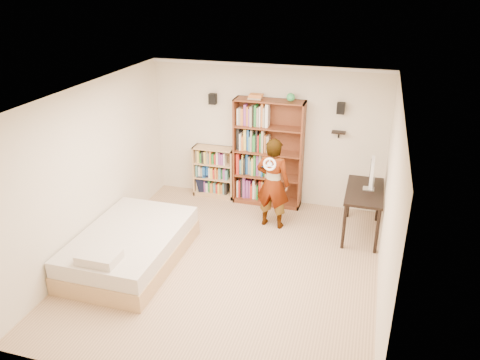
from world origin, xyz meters
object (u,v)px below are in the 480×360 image
object	(u,v)px
low_bookshelf	(214,172)
person	(273,183)
daybed	(130,243)
tall_bookshelf	(268,154)
computer_desk	(362,212)

from	to	relation	value
low_bookshelf	person	bearing A→B (deg)	-32.68
person	daybed	bearing A→B (deg)	49.61
low_bookshelf	daybed	xyz separation A→B (m)	(-0.47, -2.65, -0.19)
tall_bookshelf	person	world-z (taller)	tall_bookshelf
tall_bookshelf	computer_desk	world-z (taller)	tall_bookshelf
low_bookshelf	person	distance (m)	1.69
tall_bookshelf	daybed	size ratio (longest dim) A/B	0.94
person	low_bookshelf	bearing A→B (deg)	-26.18
daybed	person	bearing A→B (deg)	43.11
person	tall_bookshelf	bearing A→B (deg)	-65.06
low_bookshelf	person	world-z (taller)	person
tall_bookshelf	computer_desk	xyz separation A→B (m)	(1.84, -0.72, -0.62)
low_bookshelf	tall_bookshelf	bearing A→B (deg)	-1.85
computer_desk	low_bookshelf	bearing A→B (deg)	165.59
tall_bookshelf	person	xyz separation A→B (m)	(0.29, -0.86, -0.21)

